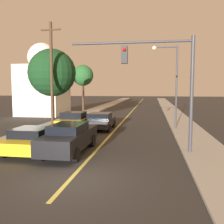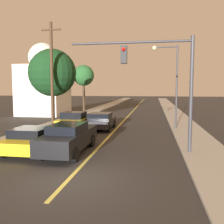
# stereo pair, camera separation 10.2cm
# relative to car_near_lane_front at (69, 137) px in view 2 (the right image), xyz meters

# --- Properties ---
(ground_plane) EXTENTS (200.00, 200.00, 0.00)m
(ground_plane) POSITION_rel_car_near_lane_front_xyz_m (1.25, -3.62, -0.82)
(ground_plane) COLOR #2D2B28
(road_surface) EXTENTS (8.94, 80.00, 0.01)m
(road_surface) POSITION_rel_car_near_lane_front_xyz_m (1.25, 32.38, -0.81)
(road_surface) COLOR #2D2B28
(road_surface) RESTS_ON ground
(sidewalk_left) EXTENTS (2.50, 80.00, 0.12)m
(sidewalk_left) POSITION_rel_car_near_lane_front_xyz_m (-4.47, 32.38, -0.76)
(sidewalk_left) COLOR #9E998E
(sidewalk_left) RESTS_ON ground
(sidewalk_right) EXTENTS (2.50, 80.00, 0.12)m
(sidewalk_right) POSITION_rel_car_near_lane_front_xyz_m (6.97, 32.38, -0.76)
(sidewalk_right) COLOR #9E998E
(sidewalk_right) RESTS_ON ground
(car_near_lane_front) EXTENTS (1.86, 5.09, 1.55)m
(car_near_lane_front) POSITION_rel_car_near_lane_front_xyz_m (0.00, 0.00, 0.00)
(car_near_lane_front) COLOR black
(car_near_lane_front) RESTS_ON ground
(car_near_lane_second) EXTENTS (2.06, 4.14, 1.36)m
(car_near_lane_second) POSITION_rel_car_near_lane_front_xyz_m (0.00, 7.62, -0.11)
(car_near_lane_second) COLOR black
(car_near_lane_second) RESTS_ON ground
(car_outer_lane_front) EXTENTS (2.03, 4.08, 1.31)m
(car_outer_lane_front) POSITION_rel_car_near_lane_front_xyz_m (-1.97, -0.16, -0.13)
(car_outer_lane_front) COLOR gold
(car_outer_lane_front) RESTS_ON ground
(car_outer_lane_second) EXTENTS (2.04, 3.84, 1.47)m
(car_outer_lane_second) POSITION_rel_car_near_lane_front_xyz_m (-1.97, 6.88, -0.05)
(car_outer_lane_second) COLOR gold
(car_outer_lane_second) RESTS_ON ground
(traffic_signal_mast) EXTENTS (6.26, 0.42, 5.80)m
(traffic_signal_mast) POSITION_rel_car_near_lane_front_xyz_m (4.55, 0.82, 3.35)
(traffic_signal_mast) COLOR #333338
(traffic_signal_mast) RESTS_ON ground
(streetlamp_right) EXTENTS (2.05, 0.36, 6.63)m
(streetlamp_right) POSITION_rel_car_near_lane_front_xyz_m (5.57, 8.45, 3.62)
(streetlamp_right) COLOR #333338
(streetlamp_right) RESTS_ON ground
(utility_pole_left) EXTENTS (1.60, 0.24, 8.44)m
(utility_pole_left) POSITION_rel_car_near_lane_front_xyz_m (-3.82, 6.96, 3.68)
(utility_pole_left) COLOR #422D1E
(utility_pole_left) RESTS_ON ground
(tree_left_near) EXTENTS (4.25, 4.25, 6.75)m
(tree_left_near) POSITION_rel_car_near_lane_front_xyz_m (-4.76, 9.31, 3.91)
(tree_left_near) COLOR #3D2B1C
(tree_left_near) RESTS_ON ground
(tree_left_far) EXTENTS (2.82, 2.82, 6.40)m
(tree_left_far) POSITION_rel_car_near_lane_front_xyz_m (-5.20, 20.97, 4.24)
(tree_left_far) COLOR #3D2B1C
(tree_left_far) RESTS_ON ground
(domed_building_left) EXTENTS (5.34, 5.34, 8.94)m
(domed_building_left) POSITION_rel_car_near_lane_front_xyz_m (-9.39, 17.49, 3.11)
(domed_building_left) COLOR silver
(domed_building_left) RESTS_ON ground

